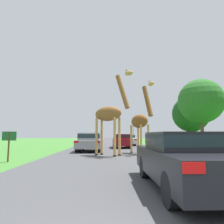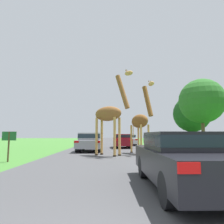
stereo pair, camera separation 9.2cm
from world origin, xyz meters
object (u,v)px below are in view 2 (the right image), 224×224
(sign_post, at_px, (9,141))
(car_lead_maroon, at_px, (184,158))
(tree_left_edge, at_px, (202,101))
(giraffe_near_road, at_px, (110,114))
(car_queue_left, at_px, (129,139))
(tree_right_cluster, at_px, (192,114))
(car_far_ahead, at_px, (90,141))
(giraffe_companion, at_px, (141,120))
(car_queue_right, at_px, (122,140))

(sign_post, bearing_deg, car_lead_maroon, -36.19)
(tree_left_edge, height_order, sign_post, tree_left_edge)
(car_lead_maroon, bearing_deg, giraffe_near_road, 103.00)
(car_queue_left, bearing_deg, giraffe_near_road, -100.90)
(tree_left_edge, relative_size, tree_right_cluster, 1.03)
(car_far_ahead, height_order, sign_post, sign_post)
(car_far_ahead, xyz_separation_m, tree_left_edge, (12.08, 5.74, 4.33))
(tree_right_cluster, bearing_deg, giraffe_companion, -122.96)
(giraffe_companion, relative_size, car_queue_left, 1.21)
(car_far_ahead, xyz_separation_m, tree_right_cluster, (14.50, 14.32, 3.80))
(car_queue_right, height_order, tree_right_cluster, tree_right_cluster)
(car_queue_right, xyz_separation_m, car_far_ahead, (-2.92, -4.36, 0.05))
(car_far_ahead, bearing_deg, sign_post, -118.00)
(car_lead_maroon, xyz_separation_m, tree_left_edge, (8.65, 17.13, 4.37))
(giraffe_companion, height_order, tree_left_edge, tree_left_edge)
(car_lead_maroon, height_order, tree_left_edge, tree_left_edge)
(car_queue_right, bearing_deg, giraffe_near_road, -99.31)
(car_far_ahead, bearing_deg, giraffe_companion, -28.46)
(car_lead_maroon, distance_m, tree_left_edge, 19.68)
(giraffe_near_road, height_order, car_lead_maroon, giraffe_near_road)
(car_queue_left, distance_m, car_far_ahead, 10.15)
(car_far_ahead, relative_size, tree_left_edge, 0.53)
(car_queue_left, bearing_deg, tree_right_cluster, 25.83)
(car_queue_right, relative_size, tree_right_cluster, 0.55)
(tree_left_edge, bearing_deg, tree_right_cluster, 74.28)
(sign_post, bearing_deg, car_queue_right, 59.57)
(car_queue_left, xyz_separation_m, car_far_ahead, (-4.09, -9.29, 0.06))
(car_far_ahead, bearing_deg, car_lead_maroon, -73.24)
(giraffe_near_road, relative_size, car_queue_right, 1.34)
(car_lead_maroon, bearing_deg, car_far_ahead, 106.76)
(giraffe_companion, relative_size, sign_post, 3.42)
(car_queue_right, distance_m, tree_right_cluster, 15.75)
(car_queue_right, relative_size, car_queue_left, 0.98)
(car_queue_right, xyz_separation_m, sign_post, (-6.32, -10.75, 0.29))
(car_queue_right, bearing_deg, tree_left_edge, 8.56)
(car_far_ahead, relative_size, sign_post, 2.76)
(giraffe_near_road, xyz_separation_m, car_far_ahead, (-1.62, 3.56, -1.88))
(car_queue_left, relative_size, tree_left_edge, 0.55)
(car_queue_left, relative_size, car_far_ahead, 1.02)
(giraffe_near_road, distance_m, sign_post, 5.99)
(tree_left_edge, distance_m, sign_post, 20.09)
(car_queue_right, distance_m, car_queue_left, 5.07)
(giraffe_companion, distance_m, car_far_ahead, 4.67)
(car_queue_right, bearing_deg, giraffe_companion, -81.74)
(car_lead_maroon, relative_size, car_queue_left, 1.05)
(giraffe_near_road, bearing_deg, car_lead_maroon, 46.09)
(tree_left_edge, bearing_deg, car_queue_right, -171.44)
(sign_post, bearing_deg, car_far_ahead, 62.00)
(giraffe_companion, relative_size, car_lead_maroon, 1.15)
(car_queue_right, height_order, sign_post, sign_post)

